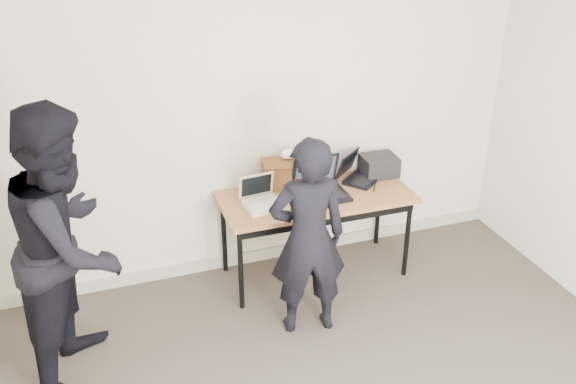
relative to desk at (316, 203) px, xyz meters
name	(u,v)px	position (x,y,z in m)	size (l,w,h in m)	color
room	(382,267)	(-0.44, -1.89, 0.69)	(4.60, 4.60, 2.80)	#423A32
desk	(316,203)	(0.00, 0.00, 0.00)	(1.51, 0.67, 0.72)	#905E37
laptop_beige	(262,200)	(-0.45, -0.01, 0.10)	(0.31, 0.30, 0.23)	beige
laptop_center	(320,186)	(0.04, 0.02, 0.13)	(0.38, 0.37, 0.29)	black
laptop_right	(357,174)	(0.42, 0.17, 0.11)	(0.42, 0.42, 0.22)	black
leather_satchel	(285,173)	(-0.18, 0.23, 0.19)	(0.38, 0.24, 0.25)	brown
tissue	(289,154)	(-0.15, 0.23, 0.34)	(0.13, 0.10, 0.08)	white
equipment_box	(379,166)	(0.63, 0.19, 0.14)	(0.29, 0.24, 0.16)	black
power_brick	(297,208)	(-0.22, -0.17, 0.08)	(0.08, 0.05, 0.03)	black
cables	(315,196)	(-0.02, 0.00, 0.06)	(1.16, 0.43, 0.01)	black
person_typist	(308,238)	(-0.30, -0.61, 0.08)	(0.54, 0.36, 1.49)	black
person_observer	(69,245)	(-1.83, -0.47, 0.26)	(0.90, 0.70, 1.85)	black
baseboard	(252,256)	(-0.44, 0.34, -0.61)	(4.50, 0.03, 0.10)	#AFA991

